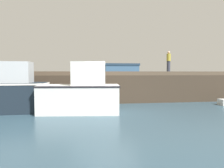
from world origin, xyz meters
TOP-DOWN VIEW (x-y plane):
  - ground at (0.00, 0.00)m, footprint 120.00×160.00m
  - pier at (2.59, 6.31)m, footprint 14.37×8.47m
  - fishing_boat_near_left at (-5.07, 0.91)m, footprint 3.86×1.61m
  - fishing_boat_near_right at (-1.47, 0.23)m, footprint 4.02×1.99m
  - dockworker at (5.75, 6.57)m, footprint 0.34×0.34m
  - warehouse at (7.25, 36.55)m, footprint 7.86×5.12m
  - mooring_buoy_foreground at (-1.53, 0.76)m, footprint 0.59×0.59m

SIDE VIEW (x-z plane):
  - ground at x=0.00m, z-range -0.10..0.00m
  - mooring_buoy_foreground at x=-1.53m, z-range -0.04..0.71m
  - fishing_boat_near_left at x=-5.07m, z-range -0.28..2.22m
  - fishing_boat_near_right at x=-1.47m, z-range -0.26..2.21m
  - pier at x=2.59m, z-range 0.69..2.73m
  - warehouse at x=7.25m, z-range 0.02..4.05m
  - dockworker at x=5.75m, z-range 2.05..3.78m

